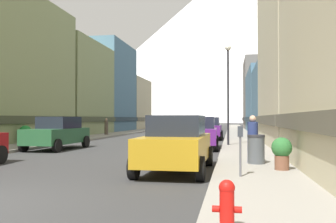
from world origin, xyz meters
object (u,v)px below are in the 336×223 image
at_px(pedestrian_0, 77,129).
at_px(pedestrian_1, 106,127).
at_px(car_driving_0, 194,126).
at_px(potted_plant_0, 25,133).
at_px(car_right_0, 177,143).
at_px(car_left_1, 58,133).
at_px(car_right_2, 209,128).
at_px(car_right_1, 200,133).
at_px(pedestrian_2, 253,141).
at_px(streetlamp_right, 228,79).
at_px(fire_hydrant_near, 227,204).
at_px(potted_plant_2, 282,151).
at_px(parking_meter_near, 240,144).
at_px(car_driving_1, 171,125).
at_px(trash_bin_right, 256,149).

distance_m(pedestrian_0, pedestrian_1, 6.62).
relative_size(car_driving_0, potted_plant_0, 3.99).
bearing_deg(car_right_0, car_left_1, 137.28).
xyz_separation_m(car_right_2, car_driving_0, (-2.20, 9.58, 0.00)).
bearing_deg(car_right_1, pedestrian_2, -71.35).
bearing_deg(pedestrian_2, car_right_2, 98.52).
bearing_deg(pedestrian_2, streetlamp_right, 96.02).
distance_m(car_right_2, streetlamp_right, 8.55).
relative_size(fire_hydrant_near, potted_plant_2, 0.73).
bearing_deg(pedestrian_1, pedestrian_0, -90.00).
bearing_deg(car_right_0, car_driving_0, 94.59).
relative_size(car_right_0, pedestrian_2, 2.69).
bearing_deg(car_right_1, car_right_0, -89.98).
xyz_separation_m(potted_plant_0, pedestrian_2, (13.25, -7.67, 0.11)).
bearing_deg(car_right_0, fire_hydrant_near, -75.61).
bearing_deg(pedestrian_0, car_driving_0, 57.30).
relative_size(car_driving_0, pedestrian_0, 2.76).
relative_size(car_right_2, pedestrian_1, 2.84).
height_order(parking_meter_near, pedestrian_2, pedestrian_2).
relative_size(parking_meter_near, potted_plant_2, 1.37).
xyz_separation_m(car_left_1, streetlamp_right, (9.15, 2.97, 3.09)).
xyz_separation_m(car_right_2, car_driving_1, (-5.40, 13.49, 0.00)).
height_order(car_right_0, potted_plant_2, car_right_0).
relative_size(pedestrian_0, pedestrian_2, 0.97).
xyz_separation_m(pedestrian_0, pedestrian_2, (12.50, -13.70, 0.03)).
relative_size(car_right_0, car_driving_1, 1.00).
bearing_deg(potted_plant_0, pedestrian_1, 86.61).
bearing_deg(car_right_1, car_driving_0, 96.71).
relative_size(car_driving_0, streetlamp_right, 0.75).
distance_m(car_left_1, streetlamp_right, 10.10).
xyz_separation_m(car_driving_0, streetlamp_right, (3.75, -17.40, 3.09)).
bearing_deg(pedestrian_1, potted_plant_2, -58.87).
distance_m(trash_bin_right, pedestrian_2, 0.34).
height_order(car_right_0, car_driving_0, same).
relative_size(car_right_0, car_right_2, 1.00).
bearing_deg(pedestrian_0, trash_bin_right, -47.81).
xyz_separation_m(fire_hydrant_near, potted_plant_2, (1.55, 6.28, 0.18)).
height_order(car_right_2, pedestrian_0, car_right_2).
distance_m(car_right_2, trash_bin_right, 16.75).
xyz_separation_m(car_driving_0, trash_bin_right, (4.75, -26.13, -0.26)).
bearing_deg(car_right_1, potted_plant_2, -70.16).
relative_size(pedestrian_1, pedestrian_2, 0.94).
distance_m(potted_plant_0, pedestrian_0, 6.08).
distance_m(parking_meter_near, streetlamp_right, 12.00).
xyz_separation_m(car_left_1, potted_plant_2, (10.80, -7.17, -0.20)).
height_order(potted_plant_0, pedestrian_1, pedestrian_1).
bearing_deg(trash_bin_right, car_driving_0, 100.30).
height_order(car_driving_0, pedestrian_0, car_driving_0).
distance_m(car_right_0, car_right_1, 8.72).
relative_size(car_driving_0, potted_plant_2, 4.54).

